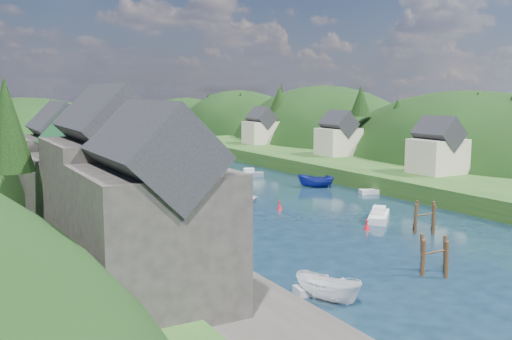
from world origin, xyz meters
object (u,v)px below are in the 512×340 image
piling_cluster_near (434,259)px  channel_buoy_far (280,206)px  channel_buoy_near (367,225)px  piling_cluster_far (424,220)px

piling_cluster_near → channel_buoy_far: 26.96m
piling_cluster_near → channel_buoy_near: piling_cluster_near is taller
piling_cluster_far → channel_buoy_near: 5.82m
channel_buoy_near → channel_buoy_far: 13.36m
channel_buoy_near → piling_cluster_far: bearing=-39.7°
piling_cluster_far → channel_buoy_far: size_ratio=3.35×
piling_cluster_near → channel_buoy_near: size_ratio=3.22×
piling_cluster_far → channel_buoy_near: piling_cluster_far is taller
piling_cluster_near → piling_cluster_far: 13.69m
channel_buoy_near → channel_buoy_far: bearing=101.0°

